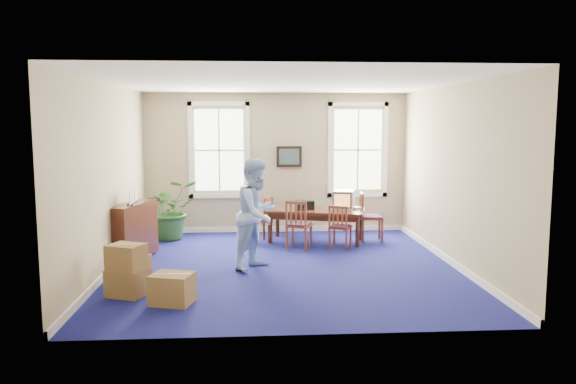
{
  "coord_description": "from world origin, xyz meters",
  "views": [
    {
      "loc": [
        -0.59,
        -9.66,
        2.51
      ],
      "look_at": [
        0.1,
        0.6,
        1.25
      ],
      "focal_mm": 35.0,
      "sensor_mm": 36.0,
      "label": 1
    }
  ],
  "objects": [
    {
      "name": "brochure_rack",
      "position": [
        -2.73,
        0.63,
        1.16
      ],
      "size": [
        0.26,
        0.63,
        0.27
      ],
      "primitive_type": null,
      "rotation": [
        0.0,
        0.0,
        -0.25
      ],
      "color": "#99999E",
      "rests_on": "credenza"
    },
    {
      "name": "window_left",
      "position": [
        -1.3,
        3.23,
        1.9
      ],
      "size": [
        1.4,
        0.12,
        2.2
      ],
      "primitive_type": null,
      "color": "white",
      "rests_on": "ground"
    },
    {
      "name": "game_console",
      "position": [
        1.67,
        2.05,
        0.72
      ],
      "size": [
        0.21,
        0.24,
        0.05
      ],
      "primitive_type": "cube",
      "rotation": [
        0.0,
        0.0,
        0.33
      ],
      "color": "white",
      "rests_on": "conference_table"
    },
    {
      "name": "man",
      "position": [
        -0.48,
        -0.07,
        0.96
      ],
      "size": [
        1.13,
        1.18,
        1.92
      ],
      "primitive_type": "imported",
      "rotation": [
        0.0,
        0.0,
        0.96
      ],
      "color": "#A1C4F9",
      "rests_on": "ground"
    },
    {
      "name": "conference_table",
      "position": [
        0.79,
        2.05,
        0.35
      ],
      "size": [
        2.21,
        1.43,
        0.69
      ],
      "primitive_type": null,
      "rotation": [
        0.0,
        0.0,
        -0.27
      ],
      "color": "#411E11",
      "rests_on": "ground"
    },
    {
      "name": "crt_tv",
      "position": [
        1.39,
        2.1,
        0.89
      ],
      "size": [
        0.56,
        0.59,
        0.4
      ],
      "primitive_type": null,
      "rotation": [
        0.0,
        0.0,
        -0.31
      ],
      "color": "#B7B7BC",
      "rests_on": "conference_table"
    },
    {
      "name": "baseboard_right",
      "position": [
        2.97,
        0.0,
        0.06
      ],
      "size": [
        0.04,
        6.5,
        0.12
      ],
      "primitive_type": "cube",
      "color": "white",
      "rests_on": "ground"
    },
    {
      "name": "chair_end_left",
      "position": [
        -0.41,
        2.05,
        0.49
      ],
      "size": [
        0.58,
        0.58,
        0.98
      ],
      "primitive_type": null,
      "rotation": [
        0.0,
        0.0,
        -1.16
      ],
      "color": "brown",
      "rests_on": "ground"
    },
    {
      "name": "baseboard_left",
      "position": [
        -2.97,
        0.0,
        0.06
      ],
      "size": [
        0.04,
        6.5,
        0.12
      ],
      "primitive_type": "cube",
      "color": "white",
      "rests_on": "ground"
    },
    {
      "name": "wall_back",
      "position": [
        0.0,
        3.25,
        1.6
      ],
      "size": [
        6.5,
        0.0,
        6.5
      ],
      "primitive_type": "plane",
      "rotation": [
        1.57,
        0.0,
        0.0
      ],
      "color": "tan",
      "rests_on": "ground"
    },
    {
      "name": "window_right",
      "position": [
        1.9,
        3.23,
        1.9
      ],
      "size": [
        1.4,
        0.12,
        2.2
      ],
      "primitive_type": null,
      "color": "white",
      "rests_on": "ground"
    },
    {
      "name": "baseboard_back",
      "position": [
        0.0,
        3.22,
        0.06
      ],
      "size": [
        6.0,
        0.04,
        0.12
      ],
      "primitive_type": "cube",
      "color": "white",
      "rests_on": "ground"
    },
    {
      "name": "potted_plant",
      "position": [
        -2.33,
        2.52,
        0.65
      ],
      "size": [
        1.49,
        1.42,
        1.3
      ],
      "primitive_type": "imported",
      "rotation": [
        0.0,
        0.0,
        0.43
      ],
      "color": "#25511F",
      "rests_on": "ground"
    },
    {
      "name": "cardboard_boxes",
      "position": [
        -2.2,
        -1.44,
        0.4
      ],
      "size": [
        1.82,
        1.82,
        0.81
      ],
      "primitive_type": null,
      "rotation": [
        0.0,
        0.0,
        -0.36
      ],
      "color": "olive",
      "rests_on": "ground"
    },
    {
      "name": "equipment_bag",
      "position": [
        0.56,
        2.1,
        0.79
      ],
      "size": [
        0.4,
        0.29,
        0.18
      ],
      "primitive_type": "cube",
      "rotation": [
        0.0,
        0.0,
        0.14
      ],
      "color": "black",
      "rests_on": "conference_table"
    },
    {
      "name": "wall_left",
      "position": [
        -3.0,
        0.0,
        1.6
      ],
      "size": [
        0.0,
        6.5,
        6.5
      ],
      "primitive_type": "plane",
      "rotation": [
        1.57,
        0.0,
        1.57
      ],
      "color": "tan",
      "rests_on": "ground"
    },
    {
      "name": "wall_right",
      "position": [
        3.0,
        0.0,
        1.6
      ],
      "size": [
        0.0,
        6.5,
        6.5
      ],
      "primitive_type": "plane",
      "rotation": [
        1.57,
        0.0,
        -1.57
      ],
      "color": "tan",
      "rests_on": "ground"
    },
    {
      "name": "wall_picture",
      "position": [
        0.3,
        3.2,
        1.75
      ],
      "size": [
        0.58,
        0.06,
        0.48
      ],
      "primitive_type": null,
      "color": "black",
      "rests_on": "ground"
    },
    {
      "name": "chair_near_right",
      "position": [
        1.21,
        1.36,
        0.45
      ],
      "size": [
        0.53,
        0.53,
        0.89
      ],
      "primitive_type": null,
      "rotation": [
        0.0,
        0.0,
        2.72
      ],
      "color": "brown",
      "rests_on": "ground"
    },
    {
      "name": "chair_end_right",
      "position": [
        1.99,
        2.05,
        0.52
      ],
      "size": [
        0.5,
        0.5,
        1.04
      ],
      "primitive_type": null,
      "rotation": [
        0.0,
        0.0,
        1.49
      ],
      "color": "brown",
      "rests_on": "ground"
    },
    {
      "name": "wall_front",
      "position": [
        0.0,
        -3.25,
        1.6
      ],
      "size": [
        6.5,
        0.0,
        6.5
      ],
      "primitive_type": "plane",
      "rotation": [
        -1.57,
        0.0,
        0.0
      ],
      "color": "tan",
      "rests_on": "ground"
    },
    {
      "name": "floor",
      "position": [
        0.0,
        0.0,
        0.0
      ],
      "size": [
        6.5,
        6.5,
        0.0
      ],
      "primitive_type": "plane",
      "color": "navy",
      "rests_on": "ground"
    },
    {
      "name": "credenza",
      "position": [
        -2.75,
        0.63,
        0.51
      ],
      "size": [
        0.72,
        1.35,
        1.02
      ],
      "primitive_type": "cube",
      "rotation": [
        0.0,
        0.0,
        -0.28
      ],
      "color": "#411E11",
      "rests_on": "ground"
    },
    {
      "name": "chair_near_left",
      "position": [
        0.37,
        1.36,
        0.5
      ],
      "size": [
        0.58,
        0.58,
        1.0
      ],
      "primitive_type": null,
      "rotation": [
        0.0,
        0.0,
        2.76
      ],
      "color": "brown",
      "rests_on": "ground"
    },
    {
      "name": "ceiling",
      "position": [
        0.0,
        0.0,
        3.2
      ],
      "size": [
        6.5,
        6.5,
        0.0
      ],
      "primitive_type": "plane",
      "rotation": [
        3.14,
        0.0,
        0.0
      ],
      "color": "white",
      "rests_on": "ground"
    }
  ]
}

